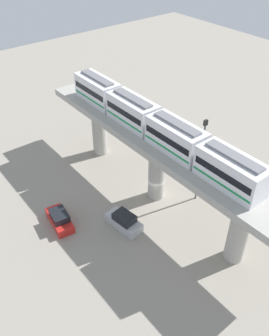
# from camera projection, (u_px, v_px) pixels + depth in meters

# --- Properties ---
(ground_plane) EXTENTS (120.00, 120.00, 0.00)m
(ground_plane) POSITION_uv_depth(u_px,v_px,m) (156.00, 195.00, 43.07)
(ground_plane) COLOR gray
(viaduct) EXTENTS (5.20, 35.80, 7.96)m
(viaduct) POSITION_uv_depth(u_px,v_px,m) (158.00, 153.00, 39.31)
(viaduct) COLOR #A8A59E
(viaduct) RESTS_ON ground
(train) EXTENTS (2.64, 27.45, 3.24)m
(train) POSITION_uv_depth(u_px,v_px,m) (153.00, 123.00, 37.88)
(train) COLOR white
(train) RESTS_ON viaduct
(parked_car_silver) EXTENTS (2.36, 4.41, 1.76)m
(parked_car_silver) POSITION_uv_depth(u_px,v_px,m) (124.00, 221.00, 38.64)
(parked_car_silver) COLOR #B2B5BA
(parked_car_silver) RESTS_ON ground
(parked_car_red) EXTENTS (2.39, 4.42, 1.76)m
(parked_car_red) POSITION_uv_depth(u_px,v_px,m) (60.00, 219.00, 38.90)
(parked_car_red) COLOR red
(parked_car_red) RESTS_ON ground
(signal_post) EXTENTS (0.44, 0.28, 10.56)m
(signal_post) POSITION_uv_depth(u_px,v_px,m) (201.00, 158.00, 39.19)
(signal_post) COLOR #4C4C51
(signal_post) RESTS_ON ground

